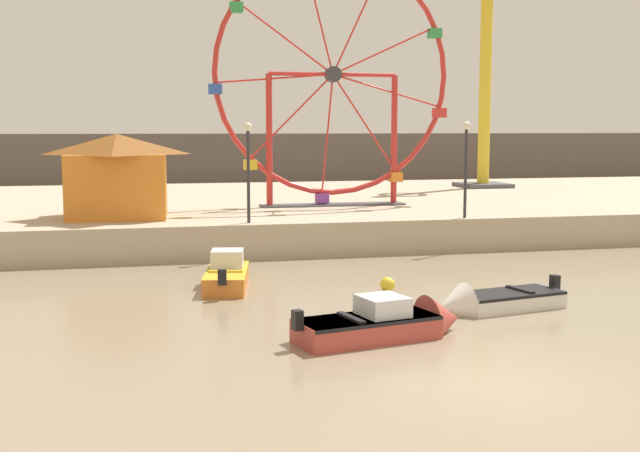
# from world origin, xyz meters

# --- Properties ---
(ground_plane) EXTENTS (240.00, 240.00, 0.00)m
(ground_plane) POSITION_xyz_m (0.00, 0.00, 0.00)
(ground_plane) COLOR gray
(quay_promenade) EXTENTS (110.00, 23.35, 1.30)m
(quay_promenade) POSITION_xyz_m (0.00, 27.15, 0.65)
(quay_promenade) COLOR #B7A88E
(quay_promenade) RESTS_ON ground_plane
(distant_town_skyline) EXTENTS (140.00, 3.00, 4.40)m
(distant_town_skyline) POSITION_xyz_m (0.00, 47.12, 2.20)
(distant_town_skyline) COLOR #564C47
(distant_town_skyline) RESTS_ON ground_plane
(motorboat_orange_hull) EXTENTS (1.95, 4.55, 1.38)m
(motorboat_orange_hull) POSITION_xyz_m (-3.44, 11.20, 0.36)
(motorboat_orange_hull) COLOR orange
(motorboat_orange_hull) RESTS_ON ground_plane
(motorboat_white_red_stripe) EXTENTS (3.93, 1.95, 1.18)m
(motorboat_white_red_stripe) POSITION_xyz_m (2.79, 5.75, 0.25)
(motorboat_white_red_stripe) COLOR silver
(motorboat_white_red_stripe) RESTS_ON ground_plane
(motorboat_faded_red) EXTENTS (4.39, 2.16, 1.34)m
(motorboat_faded_red) POSITION_xyz_m (-0.58, 3.74, 0.34)
(motorboat_faded_red) COLOR #B24238
(motorboat_faded_red) RESTS_ON ground_plane
(ferris_wheel_red_frame) EXTENTS (10.94, 1.20, 11.28)m
(ferris_wheel_red_frame) POSITION_xyz_m (2.69, 22.15, 6.96)
(ferris_wheel_red_frame) COLOR red
(ferris_wheel_red_frame) RESTS_ON quay_promenade
(drop_tower_yellow_tower) EXTENTS (2.80, 2.80, 15.72)m
(drop_tower_yellow_tower) POSITION_xyz_m (14.32, 31.47, 9.29)
(drop_tower_yellow_tower) COLOR gold
(drop_tower_yellow_tower) RESTS_ON quay_promenade
(carnival_booth_orange_canopy) EXTENTS (4.33, 4.19, 3.27)m
(carnival_booth_orange_canopy) POSITION_xyz_m (-6.75, 19.29, 3.00)
(carnival_booth_orange_canopy) COLOR orange
(carnival_booth_orange_canopy) RESTS_ON quay_promenade
(promenade_lamp_near) EXTENTS (0.32, 0.32, 3.70)m
(promenade_lamp_near) POSITION_xyz_m (-2.04, 16.18, 3.74)
(promenade_lamp_near) COLOR #2D2D33
(promenade_lamp_near) RESTS_ON quay_promenade
(promenade_lamp_far) EXTENTS (0.32, 0.32, 3.75)m
(promenade_lamp_far) POSITION_xyz_m (6.45, 15.91, 3.77)
(promenade_lamp_far) COLOR #2D2D33
(promenade_lamp_far) RESTS_ON quay_promenade
(mooring_buoy_orange) EXTENTS (0.44, 0.44, 0.44)m
(mooring_buoy_orange) POSITION_xyz_m (0.96, 8.80, 0.22)
(mooring_buoy_orange) COLOR yellow
(mooring_buoy_orange) RESTS_ON ground_plane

